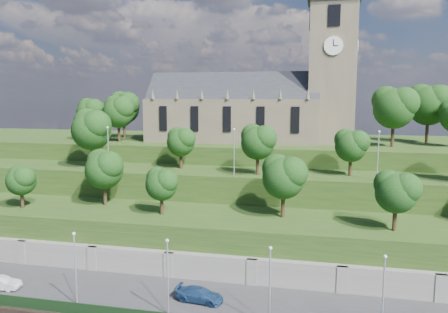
# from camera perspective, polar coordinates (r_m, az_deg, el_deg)

# --- Properties ---
(promenade) EXTENTS (160.00, 12.00, 2.00)m
(promenade) POSITION_cam_1_polar(r_m,az_deg,el_deg) (49.14, -3.47, -19.31)
(promenade) COLOR #2D2D30
(promenade) RESTS_ON ground
(retaining_wall) EXTENTS (160.00, 2.10, 5.00)m
(retaining_wall) POSITION_cam_1_polar(r_m,az_deg,el_deg) (53.74, -1.68, -15.08)
(retaining_wall) COLOR slate
(retaining_wall) RESTS_ON ground
(embankment_lower) EXTENTS (160.00, 12.00, 8.00)m
(embankment_lower) POSITION_cam_1_polar(r_m,az_deg,el_deg) (58.68, -0.23, -11.50)
(embankment_lower) COLOR #223B13
(embankment_lower) RESTS_ON ground
(embankment_upper) EXTENTS (160.00, 10.00, 12.00)m
(embankment_upper) POSITION_cam_1_polar(r_m,az_deg,el_deg) (68.41, 1.79, -6.94)
(embankment_upper) COLOR #223B13
(embankment_upper) RESTS_ON ground
(hilltop) EXTENTS (160.00, 32.00, 15.00)m
(hilltop) POSITION_cam_1_polar(r_m,az_deg,el_deg) (88.34, 4.30, -2.60)
(hilltop) COLOR #223B13
(hilltop) RESTS_ON ground
(church) EXTENTS (38.60, 12.35, 27.60)m
(church) POSITION_cam_1_polar(r_m,az_deg,el_deg) (82.82, 4.56, 7.16)
(church) COLOR brown
(church) RESTS_ON hilltop
(trees_lower) EXTENTS (66.92, 9.05, 8.12)m
(trees_lower) POSITION_cam_1_polar(r_m,az_deg,el_deg) (56.19, 2.82, -2.87)
(trees_lower) COLOR black
(trees_lower) RESTS_ON embankment_lower
(trees_upper) EXTENTS (62.65, 7.87, 9.52)m
(trees_upper) POSITION_cam_1_polar(r_m,az_deg,el_deg) (65.49, 1.46, 2.65)
(trees_upper) COLOR black
(trees_upper) RESTS_ON embankment_upper
(trees_hilltop) EXTENTS (72.30, 16.53, 10.80)m
(trees_hilltop) POSITION_cam_1_polar(r_m,az_deg,el_deg) (81.44, 7.52, 6.41)
(trees_hilltop) COLOR black
(trees_hilltop) RESTS_ON hilltop
(lamp_posts_promenade) EXTENTS (60.36, 0.36, 7.77)m
(lamp_posts_promenade) POSITION_cam_1_polar(r_m,az_deg,el_deg) (44.38, -7.37, -14.64)
(lamp_posts_promenade) COLOR #B2B2B7
(lamp_posts_promenade) RESTS_ON promenade
(lamp_posts_upper) EXTENTS (40.36, 0.36, 6.88)m
(lamp_posts_upper) POSITION_cam_1_polar(r_m,az_deg,el_deg) (63.65, 1.33, 1.15)
(lamp_posts_upper) COLOR #B2B2B7
(lamp_posts_upper) RESTS_ON embankment_upper
(car_middle) EXTENTS (4.53, 2.15, 1.44)m
(car_middle) POSITION_cam_1_polar(r_m,az_deg,el_deg) (56.64, -27.16, -14.50)
(car_middle) COLOR #ADAEB2
(car_middle) RESTS_ON promenade
(car_right) EXTENTS (5.32, 2.72, 1.48)m
(car_right) POSITION_cam_1_polar(r_m,az_deg,el_deg) (48.21, -3.21, -17.57)
(car_right) COLOR navy
(car_right) RESTS_ON promenade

